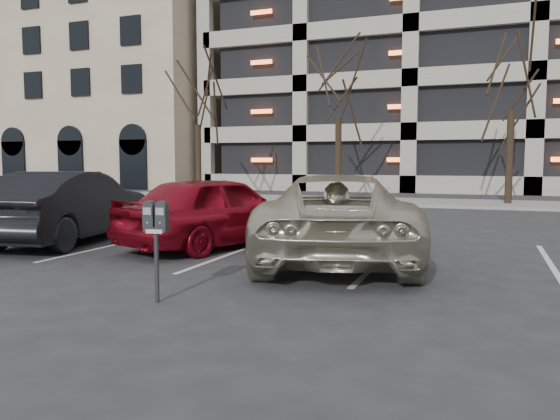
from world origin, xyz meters
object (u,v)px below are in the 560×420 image
Objects in this scene: tree_c at (513,51)px; car_red at (217,211)px; tree_b at (339,65)px; car_dark at (70,207)px; parking_meter at (156,226)px; suv_silver at (336,217)px; tree_a at (197,79)px.

car_red is at bearing -114.22° from tree_c.
tree_b is 7.00m from tree_c.
car_dark is (-3.32, -0.56, 0.03)m from car_red.
tree_c is at bearing 68.95° from parking_meter.
tree_b is 14.51m from car_red.
suv_silver reaches higher than car_red.
car_dark is (-2.40, -14.06, -5.21)m from tree_b.
suv_silver is (3.61, -14.10, -5.22)m from tree_b.
tree_b reaches higher than tree_a.
tree_c reaches higher than car_red.
tree_a is 1.32× the size of suv_silver.
tree_b is at bearing 180.00° from tree_c.
tree_b is at bearing 91.05° from parking_meter.
tree_b is at bearing -109.73° from car_dark.
parking_meter is 6.03m from car_dark.
tree_a is 1.81× the size of car_red.
tree_c reaches higher than tree_b.
tree_c is 6.75× the size of parking_meter.
car_dark is (-9.40, -14.06, -5.32)m from tree_c.
suv_silver is (10.61, -14.10, -4.96)m from tree_a.
tree_a reaches higher than parking_meter.
tree_a is 7.00m from tree_b.
tree_c is at bearing -133.81° from car_dark.
tree_c reaches higher than tree_a.
car_dark is at bearing -123.75° from tree_c.
tree_a is at bearing -81.93° from car_dark.
tree_b is 1.76× the size of car_dark.
car_dark reaches higher than parking_meter.
suv_silver is at bearing -53.03° from tree_a.
tree_c is 15.74m from car_red.
car_red is (-6.08, -13.50, -5.35)m from tree_c.
car_red is (-2.69, 0.60, -0.02)m from suv_silver.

